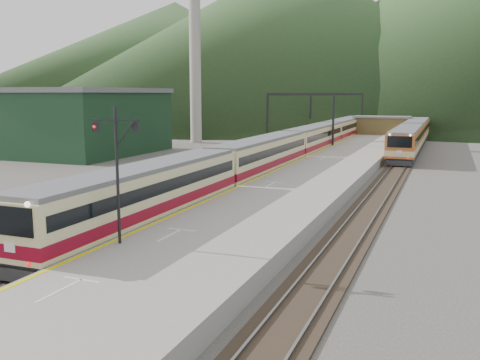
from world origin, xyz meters
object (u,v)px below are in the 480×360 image
at_px(main_train, 314,139).
at_px(signal_mast, 117,161).
at_px(second_train, 412,135).
at_px(worker, 37,232).

xyz_separation_m(main_train, signal_mast, (2.32, -48.04, 2.78)).
relative_size(second_train, worker, 23.67).
relative_size(main_train, signal_mast, 16.60).
bearing_deg(second_train, main_train, -135.35).
distance_m(main_train, signal_mast, 48.17).
relative_size(main_train, worker, 59.05).
bearing_deg(worker, main_train, -81.72).
height_order(main_train, signal_mast, signal_mast).
bearing_deg(main_train, worker, -93.72).
height_order(main_train, second_train, second_train).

